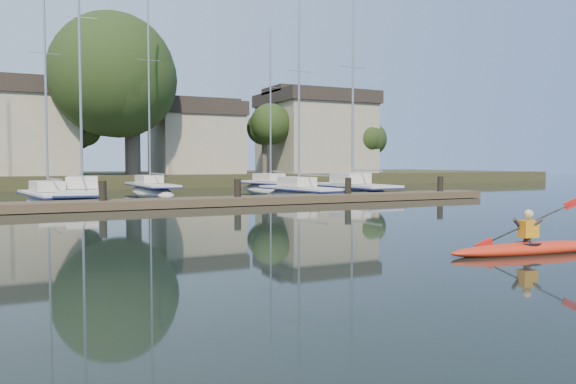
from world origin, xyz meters
name	(u,v)px	position (x,y,z in m)	size (l,w,h in m)	color
ground	(334,253)	(0.00, 0.00, 0.00)	(160.00, 160.00, 0.00)	black
kayak	(532,246)	(3.88, -1.86, 0.16)	(4.21, 1.14, 1.33)	#D94610
dock	(174,202)	(0.00, 14.00, 0.20)	(34.00, 2.00, 1.80)	brown
sailboat_1	(49,207)	(-4.86, 18.76, -0.17)	(3.10, 7.80, 12.42)	silver
sailboat_2	(83,206)	(-3.32, 19.17, -0.20)	(3.34, 9.72, 15.77)	silver
sailboat_3	(301,201)	(8.21, 17.76, -0.18)	(2.89, 7.83, 12.34)	silver
sailboat_4	(354,199)	(11.86, 17.93, -0.22)	(2.66, 7.92, 13.32)	silver
sailboat_6	(151,195)	(1.71, 26.89, -0.17)	(2.32, 9.46, 14.93)	silver
sailboat_7	(272,193)	(10.28, 26.40, -0.19)	(3.60, 8.19, 12.80)	silver
shore	(117,148)	(1.61, 40.29, 3.23)	(90.00, 25.25, 12.75)	#2C371B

